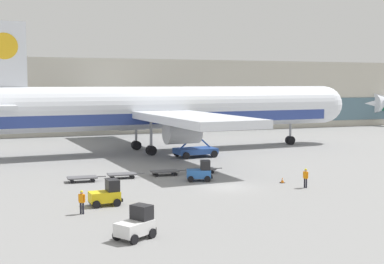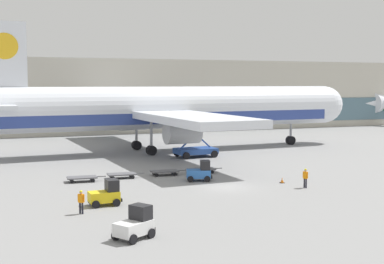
{
  "view_description": "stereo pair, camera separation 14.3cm",
  "coord_description": "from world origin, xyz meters",
  "px_view_note": "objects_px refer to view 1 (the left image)",
  "views": [
    {
      "loc": [
        -20.47,
        -43.65,
        9.47
      ],
      "look_at": [
        1.13,
        12.01,
        4.0
      ],
      "focal_mm": 50.0,
      "sensor_mm": 36.0,
      "label": 1
    },
    {
      "loc": [
        -20.34,
        -43.7,
        9.47
      ],
      "look_at": [
        1.13,
        12.01,
        4.0
      ],
      "focal_mm": 50.0,
      "sensor_mm": 36.0,
      "label": 2
    }
  ],
  "objects_px": {
    "baggage_tug_mid": "(107,194)",
    "traffic_cone_near": "(282,180)",
    "baggage_dolly_second": "(122,174)",
    "baggage_dolly_third": "(165,172)",
    "baggage_dolly_trail": "(202,169)",
    "airplane_main": "(166,109)",
    "ground_crew_near": "(82,200)",
    "ground_crew_far": "(306,176)",
    "baggage_dolly_lead": "(82,178)",
    "baggage_tug_foreground": "(137,224)",
    "scissor_lift_loader": "(195,141)",
    "baggage_tug_far": "(200,172)"
  },
  "relations": [
    {
      "from": "ground_crew_near",
      "to": "ground_crew_far",
      "type": "distance_m",
      "value": 20.71
    },
    {
      "from": "baggage_tug_foreground",
      "to": "ground_crew_near",
      "type": "relative_size",
      "value": 1.62
    },
    {
      "from": "baggage_dolly_third",
      "to": "traffic_cone_near",
      "type": "height_order",
      "value": "traffic_cone_near"
    },
    {
      "from": "traffic_cone_near",
      "to": "baggage_dolly_third",
      "type": "bearing_deg",
      "value": 138.48
    },
    {
      "from": "baggage_tug_foreground",
      "to": "baggage_dolly_trail",
      "type": "distance_m",
      "value": 24.27
    },
    {
      "from": "baggage_dolly_third",
      "to": "baggage_dolly_second",
      "type": "bearing_deg",
      "value": -174.99
    },
    {
      "from": "baggage_dolly_trail",
      "to": "baggage_dolly_lead",
      "type": "bearing_deg",
      "value": -173.97
    },
    {
      "from": "airplane_main",
      "to": "baggage_dolly_lead",
      "type": "distance_m",
      "value": 24.88
    },
    {
      "from": "airplane_main",
      "to": "baggage_dolly_second",
      "type": "relative_size",
      "value": 15.52
    },
    {
      "from": "scissor_lift_loader",
      "to": "traffic_cone_near",
      "type": "distance_m",
      "value": 19.85
    },
    {
      "from": "airplane_main",
      "to": "ground_crew_near",
      "type": "bearing_deg",
      "value": -120.74
    },
    {
      "from": "baggage_dolly_lead",
      "to": "ground_crew_far",
      "type": "height_order",
      "value": "ground_crew_far"
    },
    {
      "from": "airplane_main",
      "to": "baggage_dolly_lead",
      "type": "relative_size",
      "value": 15.52
    },
    {
      "from": "scissor_lift_loader",
      "to": "baggage_dolly_third",
      "type": "height_order",
      "value": "scissor_lift_loader"
    },
    {
      "from": "baggage_tug_mid",
      "to": "traffic_cone_near",
      "type": "relative_size",
      "value": 4.63
    },
    {
      "from": "ground_crew_near",
      "to": "baggage_dolly_lead",
      "type": "bearing_deg",
      "value": -58.42
    },
    {
      "from": "baggage_tug_far",
      "to": "baggage_dolly_second",
      "type": "distance_m",
      "value": 7.95
    },
    {
      "from": "ground_crew_far",
      "to": "airplane_main",
      "type": "bearing_deg",
      "value": 166.86
    },
    {
      "from": "airplane_main",
      "to": "baggage_tug_mid",
      "type": "bearing_deg",
      "value": -118.99
    },
    {
      "from": "baggage_dolly_trail",
      "to": "traffic_cone_near",
      "type": "xyz_separation_m",
      "value": [
        5.04,
        -7.96,
        -0.13
      ]
    },
    {
      "from": "ground_crew_far",
      "to": "baggage_tug_far",
      "type": "bearing_deg",
      "value": -151.22
    },
    {
      "from": "scissor_lift_loader",
      "to": "baggage_dolly_trail",
      "type": "relative_size",
      "value": 1.45
    },
    {
      "from": "scissor_lift_loader",
      "to": "ground_crew_near",
      "type": "distance_m",
      "value": 31.3
    },
    {
      "from": "airplane_main",
      "to": "baggage_dolly_trail",
      "type": "distance_m",
      "value": 19.57
    },
    {
      "from": "baggage_tug_far",
      "to": "baggage_dolly_third",
      "type": "height_order",
      "value": "baggage_tug_far"
    },
    {
      "from": "baggage_tug_mid",
      "to": "baggage_tug_far",
      "type": "height_order",
      "value": "same"
    },
    {
      "from": "airplane_main",
      "to": "baggage_dolly_second",
      "type": "xyz_separation_m",
      "value": [
        -10.89,
        -18.65,
        -5.45
      ]
    },
    {
      "from": "scissor_lift_loader",
      "to": "baggage_dolly_lead",
      "type": "distance_m",
      "value": 20.68
    },
    {
      "from": "baggage_tug_foreground",
      "to": "traffic_cone_near",
      "type": "xyz_separation_m",
      "value": [
        17.79,
        12.68,
        -0.61
      ]
    },
    {
      "from": "baggage_tug_mid",
      "to": "baggage_dolly_lead",
      "type": "bearing_deg",
      "value": 88.55
    },
    {
      "from": "baggage_tug_far",
      "to": "baggage_dolly_trail",
      "type": "relative_size",
      "value": 0.73
    },
    {
      "from": "scissor_lift_loader",
      "to": "baggage_dolly_trail",
      "type": "height_order",
      "value": "scissor_lift_loader"
    },
    {
      "from": "baggage_dolly_third",
      "to": "baggage_dolly_trail",
      "type": "bearing_deg",
      "value": 2.4
    },
    {
      "from": "airplane_main",
      "to": "baggage_dolly_third",
      "type": "distance_m",
      "value": 20.36
    },
    {
      "from": "airplane_main",
      "to": "baggage_tug_mid",
      "type": "xyz_separation_m",
      "value": [
        -14.84,
        -29.83,
        -4.96
      ]
    },
    {
      "from": "baggage_tug_foreground",
      "to": "baggage_dolly_lead",
      "type": "distance_m",
      "value": 20.16
    },
    {
      "from": "baggage_dolly_third",
      "to": "ground_crew_far",
      "type": "xyz_separation_m",
      "value": [
        9.81,
        -10.92,
        0.66
      ]
    },
    {
      "from": "baggage_tug_foreground",
      "to": "baggage_tug_mid",
      "type": "xyz_separation_m",
      "value": [
        0.2,
        9.47,
        0.0
      ]
    },
    {
      "from": "scissor_lift_loader",
      "to": "baggage_tug_mid",
      "type": "relative_size",
      "value": 2.17
    },
    {
      "from": "ground_crew_far",
      "to": "baggage_dolly_lead",
      "type": "bearing_deg",
      "value": -139.16
    },
    {
      "from": "baggage_dolly_trail",
      "to": "traffic_cone_near",
      "type": "distance_m",
      "value": 9.42
    },
    {
      "from": "baggage_dolly_second",
      "to": "ground_crew_far",
      "type": "xyz_separation_m",
      "value": [
        14.34,
        -10.83,
        0.66
      ]
    },
    {
      "from": "baggage_dolly_second",
      "to": "baggage_dolly_third",
      "type": "bearing_deg",
      "value": 5.01
    },
    {
      "from": "baggage_tug_foreground",
      "to": "traffic_cone_near",
      "type": "relative_size",
      "value": 5.21
    },
    {
      "from": "ground_crew_far",
      "to": "scissor_lift_loader",
      "type": "bearing_deg",
      "value": 164.76
    },
    {
      "from": "ground_crew_near",
      "to": "traffic_cone_near",
      "type": "xyz_separation_m",
      "value": [
        19.86,
        5.29,
        -0.76
      ]
    },
    {
      "from": "baggage_dolly_lead",
      "to": "traffic_cone_near",
      "type": "height_order",
      "value": "traffic_cone_near"
    },
    {
      "from": "baggage_dolly_trail",
      "to": "ground_crew_far",
      "type": "distance_m",
      "value": 12.27
    },
    {
      "from": "traffic_cone_near",
      "to": "baggage_tug_foreground",
      "type": "bearing_deg",
      "value": -144.52
    },
    {
      "from": "baggage_tug_far",
      "to": "ground_crew_far",
      "type": "relative_size",
      "value": 1.55
    }
  ]
}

